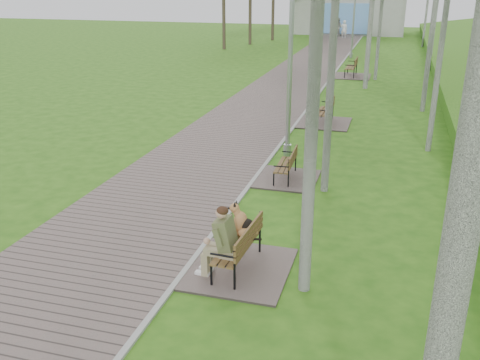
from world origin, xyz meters
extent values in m
cube|color=#695B55|center=(-1.75, 21.50, 0.02)|extent=(3.50, 67.00, 0.04)
cube|color=#999993|center=(0.00, 21.50, 0.03)|extent=(0.10, 67.00, 0.05)
cube|color=#9E9E99|center=(-1.50, 51.00, 2.00)|extent=(10.00, 5.00, 4.00)
cube|color=#6397DE|center=(-1.50, 48.40, 1.50)|extent=(4.00, 0.20, 2.60)
cube|color=#695B55|center=(0.88, 5.99, 0.02)|extent=(1.73, 1.93, 0.04)
cube|color=brown|center=(0.83, 5.99, 0.43)|extent=(0.52, 1.47, 0.04)
cube|color=brown|center=(1.06, 5.98, 0.69)|extent=(0.12, 1.44, 0.32)
cube|color=#695B55|center=(0.77, 10.63, 0.02)|extent=(1.54, 1.71, 0.04)
cube|color=brown|center=(0.72, 10.63, 0.38)|extent=(0.43, 1.29, 0.03)
cube|color=brown|center=(0.93, 10.64, 0.61)|extent=(0.08, 1.28, 0.28)
cube|color=#695B55|center=(0.93, 16.54, 0.02)|extent=(1.76, 1.96, 0.04)
cube|color=brown|center=(0.88, 16.54, 0.44)|extent=(0.51, 1.49, 0.04)
cube|color=brown|center=(1.11, 16.53, 0.70)|extent=(0.11, 1.47, 0.32)
cube|color=#695B55|center=(0.95, 26.67, 0.02)|extent=(1.94, 2.16, 0.04)
cube|color=brown|center=(0.90, 26.67, 0.49)|extent=(0.49, 1.62, 0.04)
cube|color=brown|center=(1.16, 26.67, 0.78)|extent=(0.05, 1.62, 0.36)
cylinder|color=#9C9FA4|center=(0.39, 12.60, 0.16)|extent=(0.22, 0.22, 0.33)
cylinder|color=#9C9FA4|center=(0.39, 12.60, 2.73)|extent=(0.13, 0.13, 5.47)
cylinder|color=#9C9FA4|center=(0.29, 33.91, 0.15)|extent=(0.20, 0.20, 0.30)
cylinder|color=#9C9FA4|center=(0.29, 33.91, 2.48)|extent=(0.12, 0.12, 4.96)
imported|color=silver|center=(-1.44, 46.16, 0.76)|extent=(0.55, 0.36, 1.51)
imported|color=gray|center=(-2.14, 47.39, 0.82)|extent=(0.91, 0.78, 1.64)
cylinder|color=silver|center=(2.07, 5.69, 4.05)|extent=(0.17, 0.17, 8.10)
camera|label=1|loc=(3.17, -1.86, 4.74)|focal=40.00mm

